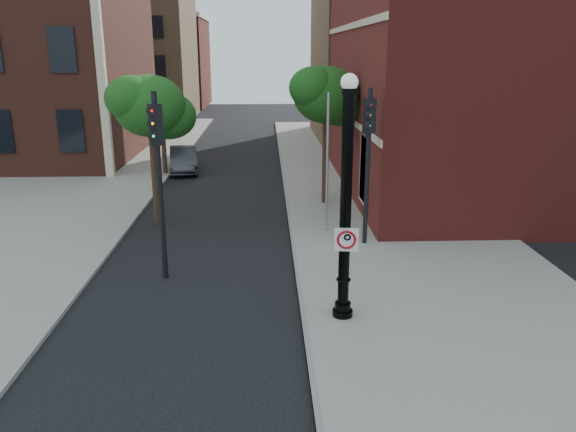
{
  "coord_description": "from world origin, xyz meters",
  "views": [
    {
      "loc": [
        1.18,
        -12.19,
        6.45
      ],
      "look_at": [
        1.74,
        2.0,
        2.26
      ],
      "focal_mm": 35.0,
      "sensor_mm": 36.0,
      "label": 1
    }
  ],
  "objects_px": {
    "traffic_signal_right": "(368,142)",
    "lamppost": "(345,214)",
    "no_parking_sign": "(346,239)",
    "traffic_signal_left": "(158,156)",
    "parked_car": "(184,159)"
  },
  "relations": [
    {
      "from": "traffic_signal_left",
      "to": "traffic_signal_right",
      "type": "height_order",
      "value": "traffic_signal_left"
    },
    {
      "from": "no_parking_sign",
      "to": "traffic_signal_right",
      "type": "bearing_deg",
      "value": 80.69
    },
    {
      "from": "no_parking_sign",
      "to": "traffic_signal_left",
      "type": "distance_m",
      "value": 5.95
    },
    {
      "from": "no_parking_sign",
      "to": "traffic_signal_right",
      "type": "xyz_separation_m",
      "value": [
        1.47,
        5.61,
        1.42
      ]
    },
    {
      "from": "lamppost",
      "to": "no_parking_sign",
      "type": "distance_m",
      "value": 0.61
    },
    {
      "from": "parked_car",
      "to": "no_parking_sign",
      "type": "bearing_deg",
      "value": -78.85
    },
    {
      "from": "parked_car",
      "to": "traffic_signal_right",
      "type": "xyz_separation_m",
      "value": [
        7.92,
        -12.76,
        2.91
      ]
    },
    {
      "from": "traffic_signal_left",
      "to": "traffic_signal_right",
      "type": "bearing_deg",
      "value": -0.84
    },
    {
      "from": "traffic_signal_right",
      "to": "parked_car",
      "type": "bearing_deg",
      "value": 108.98
    },
    {
      "from": "lamppost",
      "to": "parked_car",
      "type": "distance_m",
      "value": 19.43
    },
    {
      "from": "lamppost",
      "to": "traffic_signal_right",
      "type": "xyz_separation_m",
      "value": [
        1.48,
        5.46,
        0.83
      ]
    },
    {
      "from": "parked_car",
      "to": "traffic_signal_right",
      "type": "bearing_deg",
      "value": -66.37
    },
    {
      "from": "traffic_signal_right",
      "to": "lamppost",
      "type": "bearing_deg",
      "value": -118.05
    },
    {
      "from": "lamppost",
      "to": "parked_car",
      "type": "xyz_separation_m",
      "value": [
        -6.44,
        18.21,
        -2.08
      ]
    },
    {
      "from": "traffic_signal_left",
      "to": "traffic_signal_right",
      "type": "relative_size",
      "value": 1.02
    }
  ]
}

